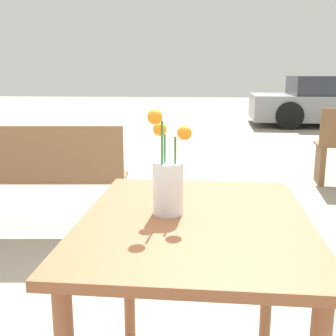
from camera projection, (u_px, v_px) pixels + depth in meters
table_front at (195, 248)px, 1.41m from camera, size 0.76×0.96×0.75m
flower_vase at (168, 184)px, 1.40m from camera, size 0.14×0.13×0.35m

